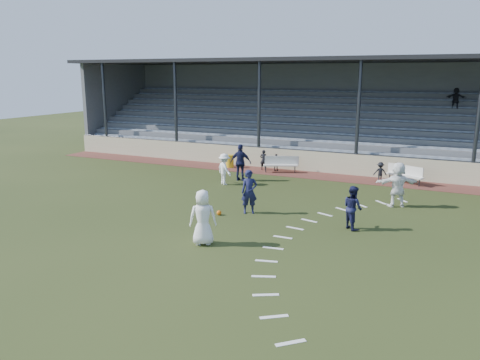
# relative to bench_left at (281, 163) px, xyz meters

# --- Properties ---
(ground) EXTENTS (90.00, 90.00, 0.00)m
(ground) POSITION_rel_bench_left_xyz_m (1.09, -10.52, -0.58)
(ground) COLOR #293315
(ground) RESTS_ON ground
(cinder_track) EXTENTS (34.00, 2.00, 0.02)m
(cinder_track) POSITION_rel_bench_left_xyz_m (1.09, -0.02, -0.57)
(cinder_track) COLOR #562922
(cinder_track) RESTS_ON ground
(retaining_wall) EXTENTS (34.00, 0.18, 1.20)m
(retaining_wall) POSITION_rel_bench_left_xyz_m (1.09, 1.03, 0.02)
(retaining_wall) COLOR beige
(retaining_wall) RESTS_ON ground
(bench_left) EXTENTS (2.00, 1.22, 0.95)m
(bench_left) POSITION_rel_bench_left_xyz_m (0.00, 0.00, 0.00)
(bench_left) COLOR silver
(bench_left) RESTS_ON cinder_track
(bench_right) EXTENTS (1.99, 1.23, 0.95)m
(bench_right) POSITION_rel_bench_left_xyz_m (6.89, 0.07, 0.00)
(bench_right) COLOR silver
(bench_right) RESTS_ON cinder_track
(trash_bin) EXTENTS (0.48, 0.48, 0.77)m
(trash_bin) POSITION_rel_bench_left_xyz_m (-3.37, 0.03, -0.18)
(trash_bin) COLOR gold
(trash_bin) RESTS_ON cinder_track
(football) EXTENTS (0.20, 0.20, 0.20)m
(football) POSITION_rel_bench_left_xyz_m (0.64, -9.10, -0.49)
(football) COLOR orange
(football) RESTS_ON ground
(player_white_lead) EXTENTS (1.10, 0.98, 1.89)m
(player_white_lead) POSITION_rel_bench_left_xyz_m (1.70, -12.30, 0.36)
(player_white_lead) COLOR white
(player_white_lead) RESTS_ON ground
(player_navy_lead) EXTENTS (0.80, 0.71, 1.83)m
(player_navy_lead) POSITION_rel_bench_left_xyz_m (1.65, -8.31, 0.33)
(player_navy_lead) COLOR #16193E
(player_navy_lead) RESTS_ON ground
(player_navy_mid) EXTENTS (1.01, 1.00, 1.64)m
(player_navy_mid) POSITION_rel_bench_left_xyz_m (5.94, -8.51, 0.24)
(player_navy_mid) COLOR #16193E
(player_navy_mid) RESTS_ON ground
(player_white_wing) EXTENTS (1.21, 1.07, 1.63)m
(player_white_wing) POSITION_rel_bench_left_xyz_m (-1.63, -4.14, 0.23)
(player_white_wing) COLOR white
(player_white_wing) RESTS_ON ground
(player_navy_wing) EXTENTS (1.22, 0.66, 1.98)m
(player_navy_wing) POSITION_rel_bench_left_xyz_m (-1.26, -2.92, 0.40)
(player_navy_wing) COLOR #16193E
(player_navy_wing) RESTS_ON ground
(player_white_back) EXTENTS (1.90, 1.34, 1.97)m
(player_white_back) POSITION_rel_bench_left_xyz_m (7.07, -4.66, 0.40)
(player_white_back) COLOR white
(player_white_back) RESTS_ON ground
(sub_left_near) EXTENTS (0.47, 0.34, 1.21)m
(sub_left_near) POSITION_rel_bench_left_xyz_m (-1.19, 0.19, 0.04)
(sub_left_near) COLOR black
(sub_left_near) RESTS_ON cinder_track
(sub_left_far) EXTENTS (0.63, 0.34, 1.01)m
(sub_left_far) POSITION_rel_bench_left_xyz_m (-0.37, 0.18, -0.06)
(sub_left_far) COLOR black
(sub_left_far) RESTS_ON cinder_track
(sub_right) EXTENTS (0.78, 0.58, 1.07)m
(sub_right) POSITION_rel_bench_left_xyz_m (5.67, -0.16, -0.03)
(sub_right) COLOR black
(sub_right) RESTS_ON cinder_track
(grandstand) EXTENTS (34.60, 9.00, 6.61)m
(grandstand) POSITION_rel_bench_left_xyz_m (1.10, 5.74, 1.62)
(grandstand) COLOR slate
(grandstand) RESTS_ON ground
(penalty_arc) EXTENTS (3.89, 14.63, 0.01)m
(penalty_arc) POSITION_rel_bench_left_xyz_m (5.21, -10.52, -0.58)
(penalty_arc) COLOR white
(penalty_arc) RESTS_ON ground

